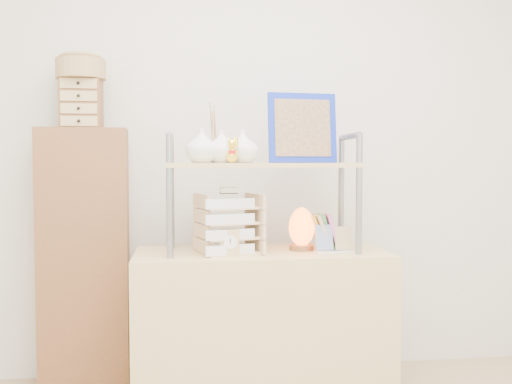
{
  "coord_description": "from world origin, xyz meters",
  "views": [
    {
      "loc": [
        -0.36,
        -1.48,
        1.17
      ],
      "look_at": [
        -0.03,
        1.2,
        1.03
      ],
      "focal_mm": 40.0,
      "sensor_mm": 36.0,
      "label": 1
    }
  ],
  "objects_px": {
    "cabinet": "(85,258)",
    "salt_lamp": "(301,228)",
    "desk": "(262,329)",
    "letter_tray": "(229,227)"
  },
  "relations": [
    {
      "from": "desk",
      "to": "letter_tray",
      "type": "xyz_separation_m",
      "value": [
        -0.16,
        -0.03,
        0.5
      ]
    },
    {
      "from": "cabinet",
      "to": "letter_tray",
      "type": "distance_m",
      "value": 0.85
    },
    {
      "from": "desk",
      "to": "cabinet",
      "type": "relative_size",
      "value": 0.89
    },
    {
      "from": "desk",
      "to": "letter_tray",
      "type": "height_order",
      "value": "letter_tray"
    },
    {
      "from": "cabinet",
      "to": "salt_lamp",
      "type": "xyz_separation_m",
      "value": [
        1.08,
        -0.36,
        0.18
      ]
    },
    {
      "from": "cabinet",
      "to": "letter_tray",
      "type": "relative_size",
      "value": 4.38
    },
    {
      "from": "desk",
      "to": "cabinet",
      "type": "height_order",
      "value": "cabinet"
    },
    {
      "from": "cabinet",
      "to": "desk",
      "type": "bearing_deg",
      "value": -25.47
    },
    {
      "from": "desk",
      "to": "salt_lamp",
      "type": "relative_size",
      "value": 5.79
    },
    {
      "from": "cabinet",
      "to": "salt_lamp",
      "type": "relative_size",
      "value": 6.51
    }
  ]
}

